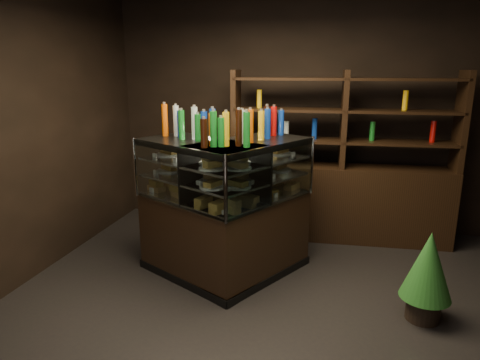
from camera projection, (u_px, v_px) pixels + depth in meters
name	position (u px, v px, depth m)	size (l,w,h in m)	color
ground	(277.00, 329.00, 3.42)	(5.00, 5.00, 0.00)	black
room_shell	(284.00, 80.00, 2.92)	(5.02, 5.02, 3.01)	black
display_case	(225.00, 232.00, 4.21)	(1.72, 1.40, 1.37)	black
food_display	(225.00, 173.00, 4.05)	(1.37, 1.09, 0.42)	#BB8F43
bottles_top	(224.00, 126.00, 3.94)	(1.21, 0.94, 0.30)	#D8590A
potted_conifer	(428.00, 264.00, 3.43)	(0.41, 0.41, 0.87)	black
back_shelving	(339.00, 191.00, 5.10)	(2.59, 0.57, 2.00)	black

